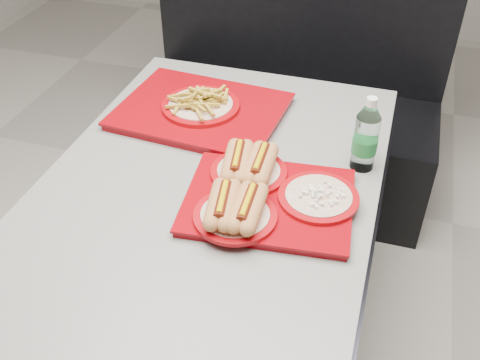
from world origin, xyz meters
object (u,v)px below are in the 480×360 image
(booth_bench, at_px, (289,104))
(tray_near, at_px, (262,194))
(tray_far, at_px, (201,107))
(diner_table, at_px, (206,236))
(water_bottle, at_px, (366,138))

(booth_bench, relative_size, tray_near, 2.96)
(tray_near, height_order, tray_far, tray_far)
(diner_table, xyz_separation_m, tray_far, (-0.14, 0.36, 0.19))
(tray_near, distance_m, tray_far, 0.47)
(tray_near, bearing_deg, booth_bench, 98.35)
(booth_bench, xyz_separation_m, water_bottle, (0.39, -0.86, 0.44))
(booth_bench, bearing_deg, tray_far, -100.65)
(diner_table, distance_m, tray_far, 0.43)
(tray_far, bearing_deg, tray_near, -50.45)
(tray_near, bearing_deg, diner_table, 178.41)
(diner_table, xyz_separation_m, tray_near, (0.16, -0.00, 0.20))
(booth_bench, height_order, water_bottle, booth_bench)
(water_bottle, bearing_deg, tray_near, -133.35)
(diner_table, distance_m, tray_near, 0.26)
(tray_near, bearing_deg, water_bottle, 46.65)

